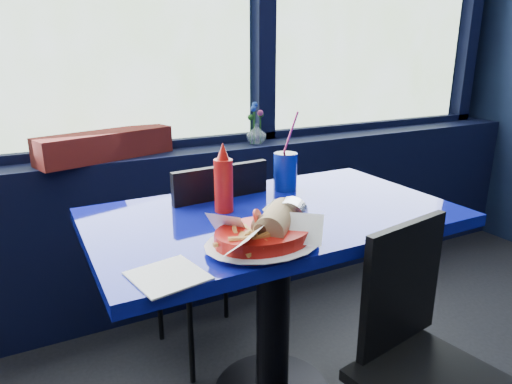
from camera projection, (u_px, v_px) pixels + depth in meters
name	position (u px, v px, depth m)	size (l,w,h in m)	color
window_sill	(131.00, 236.00, 2.22)	(5.00, 0.26, 0.80)	black
near_table	(274.00, 261.00, 1.57)	(1.20, 0.70, 0.75)	black
chair_near_front	(419.00, 346.00, 1.30)	(0.41, 0.42, 0.80)	black
chair_near_back	(214.00, 250.00, 1.83)	(0.42, 0.43, 0.87)	black
planter_box	(106.00, 145.00, 2.03)	(0.60, 0.15, 0.12)	maroon
flower_vase	(256.00, 131.00, 2.35)	(0.12, 0.13, 0.21)	silver
food_basket	(265.00, 234.00, 1.23)	(0.35, 0.35, 0.11)	red
ketchup_bottle	(224.00, 181.00, 1.49)	(0.06, 0.06, 0.23)	red
soda_cup	(285.00, 171.00, 1.74)	(0.09, 0.09, 0.30)	navy
napkin	(168.00, 276.00, 1.08)	(0.16, 0.16, 0.00)	white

